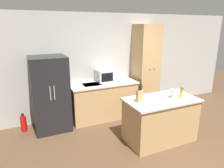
{
  "coord_description": "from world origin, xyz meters",
  "views": [
    {
      "loc": [
        -2.47,
        -2.46,
        2.28
      ],
      "look_at": [
        -0.74,
        1.4,
        1.05
      ],
      "focal_mm": 32.0,
      "sensor_mm": 36.0,
      "label": 1
    }
  ],
  "objects_px": {
    "refrigerator": "(50,94)",
    "spice_bottle_short_red": "(181,91)",
    "pantry_cabinet": "(145,69)",
    "knife_block": "(140,96)",
    "spice_bottle_green_herb": "(175,93)",
    "fire_extinguisher": "(24,123)",
    "spice_bottle_tall_dark": "(181,94)",
    "spice_bottle_amber_oil": "(183,93)",
    "kettle": "(175,94)",
    "microwave": "(106,75)"
  },
  "relations": [
    {
      "from": "spice_bottle_tall_dark",
      "to": "kettle",
      "type": "distance_m",
      "value": 0.13
    },
    {
      "from": "spice_bottle_amber_oil",
      "to": "refrigerator",
      "type": "bearing_deg",
      "value": 148.48
    },
    {
      "from": "knife_block",
      "to": "spice_bottle_green_herb",
      "type": "distance_m",
      "value": 0.86
    },
    {
      "from": "knife_block",
      "to": "spice_bottle_tall_dark",
      "type": "height_order",
      "value": "knife_block"
    },
    {
      "from": "pantry_cabinet",
      "to": "fire_extinguisher",
      "type": "height_order",
      "value": "pantry_cabinet"
    },
    {
      "from": "spice_bottle_short_red",
      "to": "fire_extinguisher",
      "type": "xyz_separation_m",
      "value": [
        -3.09,
        1.47,
        -0.78
      ]
    },
    {
      "from": "pantry_cabinet",
      "to": "spice_bottle_tall_dark",
      "type": "distance_m",
      "value": 1.61
    },
    {
      "from": "spice_bottle_amber_oil",
      "to": "microwave",
      "type": "bearing_deg",
      "value": 121.32
    },
    {
      "from": "spice_bottle_tall_dark",
      "to": "spice_bottle_green_herb",
      "type": "xyz_separation_m",
      "value": [
        -0.03,
        0.13,
        -0.01
      ]
    },
    {
      "from": "knife_block",
      "to": "spice_bottle_tall_dark",
      "type": "xyz_separation_m",
      "value": [
        0.89,
        -0.13,
        -0.05
      ]
    },
    {
      "from": "spice_bottle_green_herb",
      "to": "pantry_cabinet",
      "type": "bearing_deg",
      "value": 81.52
    },
    {
      "from": "spice_bottle_amber_oil",
      "to": "fire_extinguisher",
      "type": "bearing_deg",
      "value": 152.57
    },
    {
      "from": "refrigerator",
      "to": "fire_extinguisher",
      "type": "xyz_separation_m",
      "value": [
        -0.62,
        0.09,
        -0.64
      ]
    },
    {
      "from": "pantry_cabinet",
      "to": "spice_bottle_amber_oil",
      "type": "bearing_deg",
      "value": -94.48
    },
    {
      "from": "microwave",
      "to": "knife_block",
      "type": "relative_size",
      "value": 1.5
    },
    {
      "from": "pantry_cabinet",
      "to": "spice_bottle_short_red",
      "type": "bearing_deg",
      "value": -92.38
    },
    {
      "from": "spice_bottle_tall_dark",
      "to": "fire_extinguisher",
      "type": "relative_size",
      "value": 0.35
    },
    {
      "from": "knife_block",
      "to": "microwave",
      "type": "bearing_deg",
      "value": 91.37
    },
    {
      "from": "spice_bottle_short_red",
      "to": "kettle",
      "type": "relative_size",
      "value": 0.76
    },
    {
      "from": "spice_bottle_tall_dark",
      "to": "knife_block",
      "type": "bearing_deg",
      "value": 171.97
    },
    {
      "from": "refrigerator",
      "to": "knife_block",
      "type": "relative_size",
      "value": 4.92
    },
    {
      "from": "spice_bottle_short_red",
      "to": "spice_bottle_tall_dark",
      "type": "bearing_deg",
      "value": -134.51
    },
    {
      "from": "knife_block",
      "to": "pantry_cabinet",
      "type": "bearing_deg",
      "value": 53.58
    },
    {
      "from": "refrigerator",
      "to": "spice_bottle_short_red",
      "type": "relative_size",
      "value": 10.65
    },
    {
      "from": "microwave",
      "to": "spice_bottle_short_red",
      "type": "height_order",
      "value": "microwave"
    },
    {
      "from": "microwave",
      "to": "knife_block",
      "type": "bearing_deg",
      "value": -88.63
    },
    {
      "from": "spice_bottle_amber_oil",
      "to": "kettle",
      "type": "distance_m",
      "value": 0.2
    },
    {
      "from": "refrigerator",
      "to": "spice_bottle_short_red",
      "type": "height_order",
      "value": "refrigerator"
    },
    {
      "from": "microwave",
      "to": "kettle",
      "type": "bearing_deg",
      "value": -64.16
    },
    {
      "from": "kettle",
      "to": "spice_bottle_short_red",
      "type": "bearing_deg",
      "value": 23.13
    },
    {
      "from": "microwave",
      "to": "spice_bottle_amber_oil",
      "type": "distance_m",
      "value": 1.91
    },
    {
      "from": "fire_extinguisher",
      "to": "spice_bottle_short_red",
      "type": "bearing_deg",
      "value": -25.45
    },
    {
      "from": "pantry_cabinet",
      "to": "spice_bottle_tall_dark",
      "type": "relative_size",
      "value": 15.46
    },
    {
      "from": "spice_bottle_tall_dark",
      "to": "kettle",
      "type": "relative_size",
      "value": 0.74
    },
    {
      "from": "spice_bottle_amber_oil",
      "to": "kettle",
      "type": "bearing_deg",
      "value": -177.2
    },
    {
      "from": "microwave",
      "to": "spice_bottle_green_herb",
      "type": "height_order",
      "value": "microwave"
    },
    {
      "from": "pantry_cabinet",
      "to": "spice_bottle_tall_dark",
      "type": "height_order",
      "value": "pantry_cabinet"
    },
    {
      "from": "spice_bottle_short_red",
      "to": "spice_bottle_green_herb",
      "type": "height_order",
      "value": "spice_bottle_short_red"
    },
    {
      "from": "spice_bottle_amber_oil",
      "to": "kettle",
      "type": "height_order",
      "value": "kettle"
    },
    {
      "from": "knife_block",
      "to": "spice_bottle_amber_oil",
      "type": "height_order",
      "value": "knife_block"
    },
    {
      "from": "spice_bottle_green_herb",
      "to": "refrigerator",
      "type": "bearing_deg",
      "value": 149.21
    },
    {
      "from": "spice_bottle_amber_oil",
      "to": "kettle",
      "type": "relative_size",
      "value": 0.83
    },
    {
      "from": "pantry_cabinet",
      "to": "knife_block",
      "type": "relative_size",
      "value": 6.88
    },
    {
      "from": "spice_bottle_amber_oil",
      "to": "spice_bottle_green_herb",
      "type": "height_order",
      "value": "spice_bottle_amber_oil"
    },
    {
      "from": "knife_block",
      "to": "refrigerator",
      "type": "bearing_deg",
      "value": 136.44
    },
    {
      "from": "refrigerator",
      "to": "spice_bottle_green_herb",
      "type": "relative_size",
      "value": 13.3
    },
    {
      "from": "refrigerator",
      "to": "pantry_cabinet",
      "type": "bearing_deg",
      "value": 1.77
    },
    {
      "from": "pantry_cabinet",
      "to": "microwave",
      "type": "bearing_deg",
      "value": 176.15
    },
    {
      "from": "fire_extinguisher",
      "to": "microwave",
      "type": "bearing_deg",
      "value": 1.68
    },
    {
      "from": "spice_bottle_short_red",
      "to": "spice_bottle_green_herb",
      "type": "relative_size",
      "value": 1.25
    }
  ]
}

